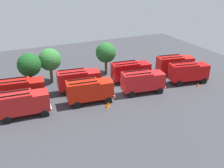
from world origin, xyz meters
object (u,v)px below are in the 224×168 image
Objects in this scene: fire_truck_2 at (143,81)px; fire_truck_6 at (131,71)px; tree_2 at (106,53)px; fire_truck_1 at (89,90)px; traffic_cone_0 at (107,105)px; fire_truck_0 at (23,103)px; traffic_cone_1 at (109,104)px; tree_0 at (29,65)px; fire_truck_5 at (79,79)px; fire_truck_7 at (175,64)px; tree_1 at (50,60)px; fire_truck_4 at (21,89)px; traffic_cone_2 at (198,85)px; fire_truck_3 at (188,72)px; firefighter_1 at (208,75)px; firefighter_0 at (186,61)px.

fire_truck_2 is 1.01× the size of fire_truck_6.
fire_truck_1 is at bearing -124.44° from tree_2.
fire_truck_0 is at bearing 168.27° from traffic_cone_0.
traffic_cone_1 is (11.99, -2.19, -1.79)m from fire_truck_0.
fire_truck_6 is 17.69m from tree_0.
fire_truck_5 is at bearing -33.97° from tree_0.
fire_truck_7 is 1.20× the size of tree_1.
fire_truck_2 is at bearing -30.64° from tree_0.
fire_truck_2 and fire_truck_4 have the same top height.
fire_truck_5 is (9.25, -0.05, 0.00)m from fire_truck_4.
fire_truck_3 is at bearing 106.62° from traffic_cone_2.
fire_truck_1 is 23.14m from firefighter_1.
fire_truck_5 is 23.96m from firefighter_1.
firefighter_0 is at bearing 23.43° from traffic_cone_0.
traffic_cone_2 is at bearing -12.91° from fire_truck_5.
traffic_cone_1 is at bearing -131.12° from fire_truck_6.
fire_truck_0 reaches higher than traffic_cone_0.
fire_truck_6 is 11.46× the size of traffic_cone_2.
tree_2 is (-15.77, 11.32, 3.16)m from firefighter_1.
firefighter_0 is at bearing 22.61° from fire_truck_1.
fire_truck_4 is 8.74m from tree_1.
tree_2 reaches higher than fire_truck_6.
fire_truck_3 is at bearing 9.76° from fire_truck_2.
fire_truck_2 is at bearing -21.79° from fire_truck_5.
firefighter_0 is (14.81, 2.63, -1.13)m from fire_truck_6.
tree_0 reaches higher than tree_2.
tree_0 is (-7.29, 9.40, 2.04)m from fire_truck_1.
tree_2 reaches higher than traffic_cone_1.
traffic_cone_2 is (0.37, -6.42, -1.83)m from fire_truck_7.
fire_truck_0 is 11.35× the size of traffic_cone_2.
traffic_cone_0 is at bearing -45.98° from firefighter_1.
fire_truck_6 is (19.44, 4.76, 0.00)m from fire_truck_0.
tree_0 is 1.00× the size of tree_1.
tree_1 is (-22.34, 10.85, 2.04)m from fire_truck_3.
fire_truck_3 is 19.65m from fire_truck_5.
fire_truck_0 is 29.22m from fire_truck_7.
fire_truck_7 is 6.68m from traffic_cone_2.
traffic_cone_1 is (-7.45, -6.96, -1.79)m from fire_truck_6.
tree_1 is 14.74m from traffic_cone_1.
tree_1 reaches higher than fire_truck_6.
fire_truck_7 is at bearing 96.33° from fire_truck_3.
tree_1 is at bearing 63.50° from fire_truck_0.
fire_truck_7 is at bearing -16.08° from tree_1.
traffic_cone_1 is 17.27m from traffic_cone_2.
fire_truck_5 reaches higher than traffic_cone_1.
fire_truck_1 is 9.18m from fire_truck_2.
fire_truck_5 is (-19.07, 4.74, 0.00)m from fire_truck_3.
fire_truck_7 is 6.27m from firefighter_0.
tree_0 reaches higher than traffic_cone_0.
fire_truck_4 is at bearing -171.32° from fire_truck_7.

